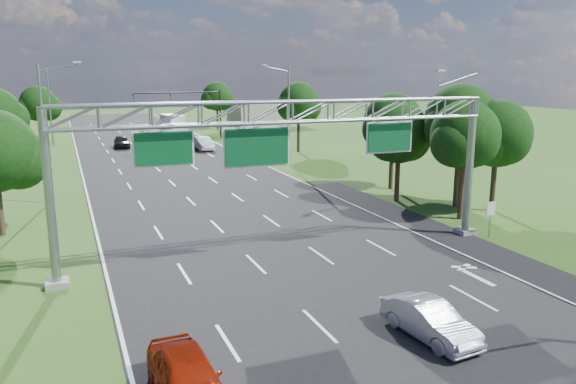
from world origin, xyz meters
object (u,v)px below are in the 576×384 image
traffic_signal (196,103)px  box_truck (173,125)px  silver_sedan (430,320)px  sign_gantry (291,124)px  regulatory_sign (491,212)px  red_coupe (187,377)px

traffic_signal → box_truck: (-1.89, 7.65, -3.75)m
silver_sedan → traffic_signal: bearing=78.3°
sign_gantry → regulatory_sign: bearing=-4.8°
silver_sedan → box_truck: size_ratio=0.51×
sign_gantry → regulatory_sign: size_ratio=11.19×
silver_sedan → box_truck: bearing=80.4°
regulatory_sign → silver_sedan: size_ratio=0.52×
sign_gantry → box_truck: bearing=85.0°
box_truck → silver_sedan: bearing=-100.7°
sign_gantry → red_coupe: sign_gantry is taller
regulatory_sign → silver_sedan: bearing=-139.5°
regulatory_sign → sign_gantry: bearing=175.2°
sign_gantry → regulatory_sign: sign_gantry is taller
red_coupe → sign_gantry: bearing=51.8°
red_coupe → traffic_signal: bearing=73.9°
regulatory_sign → silver_sedan: 14.37m
red_coupe → box_truck: (13.04, 71.67, 0.66)m
regulatory_sign → box_truck: size_ratio=0.26×
box_truck → traffic_signal: bearing=-83.6°
regulatory_sign → red_coupe: bearing=-153.3°
sign_gantry → silver_sedan: sign_gantry is taller
traffic_signal → regulatory_sign: bearing=-84.8°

